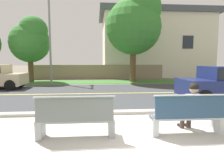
{
  "coord_description": "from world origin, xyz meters",
  "views": [
    {
      "loc": [
        -0.85,
        -3.93,
        1.76
      ],
      "look_at": [
        -0.24,
        3.45,
        1.0
      ],
      "focal_mm": 31.02,
      "sensor_mm": 36.0,
      "label": 1
    }
  ],
  "objects": [
    {
      "name": "curb_edge",
      "position": [
        0.0,
        2.35,
        0.06
      ],
      "size": [
        44.0,
        0.3,
        0.11
      ],
      "primitive_type": "cube",
      "color": "#ADA89E",
      "rests_on": "ground_plane"
    },
    {
      "name": "house_across_street",
      "position": [
        5.9,
        18.54,
        3.7
      ],
      "size": [
        12.61,
        6.91,
        7.31
      ],
      "color": "beige",
      "rests_on": "ground_plane"
    },
    {
      "name": "ground_plane",
      "position": [
        0.0,
        8.0,
        0.0
      ],
      "size": [
        140.0,
        140.0,
        0.0
      ],
      "primitive_type": "plane",
      "color": "#665B4C"
    },
    {
      "name": "street_asphalt",
      "position": [
        0.0,
        6.5,
        0.0
      ],
      "size": [
        52.0,
        8.0,
        0.01
      ],
      "primitive_type": "cube",
      "color": "#383A3D",
      "rests_on": "ground_plane"
    },
    {
      "name": "shade_tree_centre",
      "position": [
        2.42,
        12.18,
        4.92
      ],
      "size": [
        4.59,
        4.59,
        7.57
      ],
      "color": "brown",
      "rests_on": "ground_plane"
    },
    {
      "name": "garden_wall",
      "position": [
        -0.63,
        15.35,
        0.7
      ],
      "size": [
        13.0,
        0.36,
        1.4
      ],
      "primitive_type": "cube",
      "color": "gray",
      "rests_on": "ground_plane"
    },
    {
      "name": "far_verge_grass",
      "position": [
        0.0,
        12.49,
        0.01
      ],
      "size": [
        48.0,
        2.8,
        0.02
      ],
      "primitive_type": "cube",
      "color": "#38702D",
      "rests_on": "ground_plane"
    },
    {
      "name": "streetlamp",
      "position": [
        -4.48,
        12.27,
        4.44
      ],
      "size": [
        0.24,
        2.1,
        7.85
      ],
      "color": "gray",
      "rests_on": "ground_plane"
    },
    {
      "name": "sidewalk_pavement",
      "position": [
        0.0,
        0.4,
        0.01
      ],
      "size": [
        44.0,
        3.6,
        0.01
      ],
      "primitive_type": "cube",
      "color": "#B7B2A8",
      "rests_on": "ground_plane"
    },
    {
      "name": "shade_tree_left",
      "position": [
        -6.26,
        12.99,
        3.54
      ],
      "size": [
        3.31,
        3.31,
        5.46
      ],
      "color": "brown",
      "rests_on": "ground_plane"
    },
    {
      "name": "bench_left",
      "position": [
        -1.31,
        0.39,
        0.45
      ],
      "size": [
        1.76,
        0.48,
        1.01
      ],
      "color": "#9EA0A8",
      "rests_on": "ground_plane"
    },
    {
      "name": "road_centre_line",
      "position": [
        0.0,
        6.5,
        0.01
      ],
      "size": [
        48.0,
        0.14,
        0.01
      ],
      "primitive_type": "cube",
      "color": "#E0CC4C",
      "rests_on": "ground_plane"
    },
    {
      "name": "seated_person_grey",
      "position": [
        1.48,
        0.56,
        0.68
      ],
      "size": [
        0.52,
        0.68,
        1.25
      ],
      "color": "#47382D",
      "rests_on": "ground_plane"
    },
    {
      "name": "bench_right",
      "position": [
        1.31,
        0.39,
        0.45
      ],
      "size": [
        1.76,
        0.48,
        1.01
      ],
      "color": "silver",
      "rests_on": "ground_plane"
    }
  ]
}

